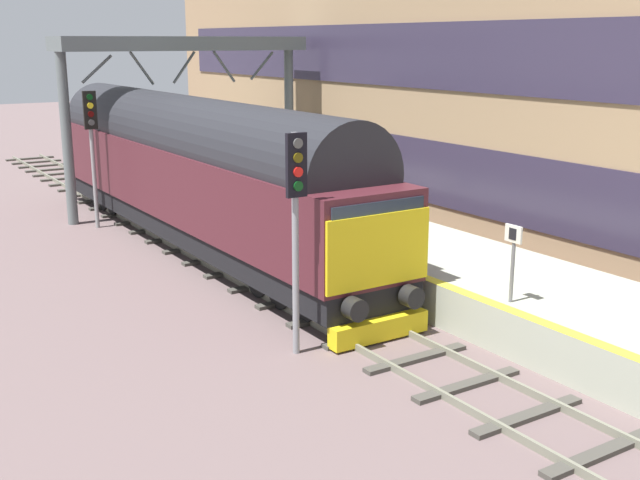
# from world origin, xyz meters

# --- Properties ---
(ground_plane) EXTENTS (140.00, 140.00, 0.00)m
(ground_plane) POSITION_xyz_m (0.00, 0.00, 0.00)
(ground_plane) COLOR #685555
(ground_plane) RESTS_ON ground
(track_main) EXTENTS (2.50, 60.00, 0.15)m
(track_main) POSITION_xyz_m (0.00, 0.00, 0.06)
(track_main) COLOR slate
(track_main) RESTS_ON ground
(station_platform) EXTENTS (4.00, 44.00, 1.01)m
(station_platform) POSITION_xyz_m (3.60, 0.00, 0.50)
(station_platform) COLOR #A8AE9B
(station_platform) RESTS_ON ground
(station_building) EXTENTS (5.16, 42.01, 11.28)m
(station_building) POSITION_xyz_m (9.94, 3.46, 5.64)
(station_building) COLOR #9D7E5B
(station_building) RESTS_ON ground
(diesel_locomotive) EXTENTS (2.74, 19.76, 4.68)m
(diesel_locomotive) POSITION_xyz_m (0.00, 7.25, 2.49)
(diesel_locomotive) COLOR black
(diesel_locomotive) RESTS_ON ground
(signal_post_near) EXTENTS (0.44, 0.22, 4.59)m
(signal_post_near) POSITION_xyz_m (-1.84, -2.11, 2.99)
(signal_post_near) COLOR gray
(signal_post_near) RESTS_ON ground
(signal_post_mid) EXTENTS (0.44, 0.22, 4.68)m
(signal_post_mid) POSITION_xyz_m (-1.84, 11.29, 3.05)
(signal_post_mid) COLOR gray
(signal_post_mid) RESTS_ON ground
(platform_number_sign) EXTENTS (0.10, 0.44, 1.64)m
(platform_number_sign) POSITION_xyz_m (2.11, -4.21, 2.11)
(platform_number_sign) COLOR slate
(platform_number_sign) RESTS_ON station_platform
(waiting_passenger) EXTENTS (0.45, 0.48, 1.64)m
(waiting_passenger) POSITION_xyz_m (3.97, 6.38, 1.99)
(waiting_passenger) COLOR #24313B
(waiting_passenger) RESTS_ON station_platform
(overhead_footbridge) EXTENTS (9.30, 2.00, 6.45)m
(overhead_footbridge) POSITION_xyz_m (2.05, 12.32, 5.74)
(overhead_footbridge) COLOR slate
(overhead_footbridge) RESTS_ON ground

